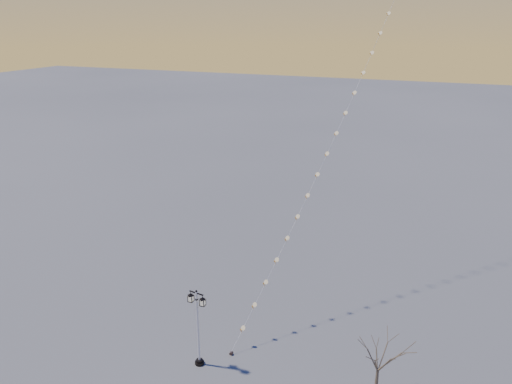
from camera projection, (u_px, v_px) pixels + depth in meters
The scene contains 4 objects.
ground at pixel (218, 372), 28.58m from camera, with size 300.00×300.00×0.00m, color #58595A.
street_lamp at pixel (198, 324), 28.37m from camera, with size 1.26×0.56×5.00m.
bare_tree at pixel (379, 360), 25.54m from camera, with size 2.33×2.33×3.86m.
kite_train at pixel (378, 18), 35.67m from camera, with size 10.33×32.02×39.03m.
Camera 1 is at (10.76, -20.96, 19.40)m, focal length 34.61 mm.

